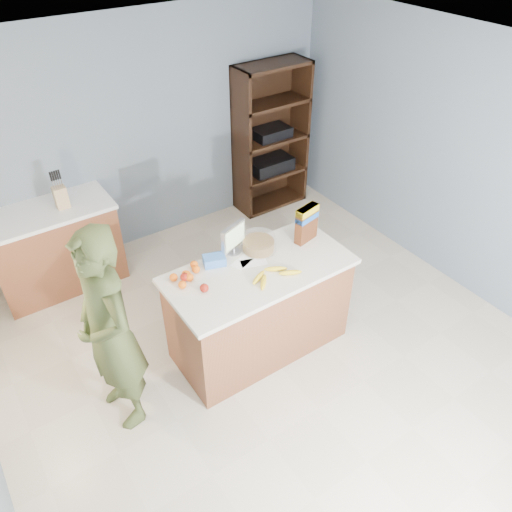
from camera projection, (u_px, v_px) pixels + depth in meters
floor at (278, 365)px, 4.43m from camera, size 4.50×5.00×0.02m
walls at (285, 206)px, 3.42m from camera, size 4.52×5.02×2.51m
counter_peninsula at (259, 312)px, 4.37m from camera, size 1.56×0.76×0.90m
back_cabinet at (56, 248)px, 5.06m from camera, size 1.24×0.62×0.90m
shelving_unit at (269, 140)px, 6.13m from camera, size 0.90×0.40×1.80m
person at (109, 334)px, 3.54m from camera, size 0.50×0.68×1.74m
knife_block at (61, 197)px, 4.76m from camera, size 0.12×0.10×0.31m
envelopes at (249, 262)px, 4.15m from camera, size 0.31×0.25×0.00m
bananas at (272, 275)px, 3.98m from camera, size 0.43×0.23×0.04m
apples at (194, 282)px, 3.89m from camera, size 0.13×0.27×0.07m
oranges at (187, 275)px, 3.97m from camera, size 0.28×0.24×0.07m
blue_carton at (214, 260)px, 4.10m from camera, size 0.21×0.17×0.08m
salad_bowl at (258, 244)px, 4.25m from camera, size 0.30×0.30×0.13m
tv at (234, 238)px, 4.15m from camera, size 0.28×0.13×0.28m
cereal_box at (307, 221)px, 4.28m from camera, size 0.24×0.13×0.34m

